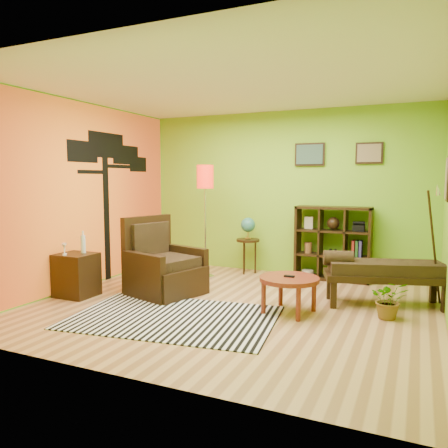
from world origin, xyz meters
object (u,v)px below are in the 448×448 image
at_px(armchair, 163,270).
at_px(cube_shelf, 334,243).
at_px(side_cabinet, 76,274).
at_px(globe_table, 248,231).
at_px(bench, 382,271).
at_px(potted_plant, 389,304).
at_px(coffee_table, 289,282).
at_px(floor_lamp, 205,187).

bearing_deg(armchair, cube_shelf, 41.58).
xyz_separation_m(side_cabinet, globe_table, (1.66, 2.38, 0.43)).
height_order(bench, potted_plant, bench).
bearing_deg(globe_table, cube_shelf, 3.85).
relative_size(coffee_table, cube_shelf, 0.61).
height_order(cube_shelf, potted_plant, cube_shelf).
bearing_deg(side_cabinet, globe_table, 55.09).
bearing_deg(potted_plant, floor_lamp, 160.48).
distance_m(floor_lamp, cube_shelf, 2.28).
bearing_deg(side_cabinet, armchair, 31.48).
height_order(coffee_table, floor_lamp, floor_lamp).
bearing_deg(potted_plant, cube_shelf, 118.96).
bearing_deg(globe_table, floor_lamp, -130.55).
bearing_deg(potted_plant, coffee_table, -167.22).
height_order(globe_table, potted_plant, globe_table).
distance_m(bench, potted_plant, 0.63).
bearing_deg(floor_lamp, side_cabinet, -122.77).
height_order(coffee_table, side_cabinet, side_cabinet).
height_order(globe_table, bench, globe_table).
relative_size(armchair, globe_table, 1.15).
xyz_separation_m(coffee_table, floor_lamp, (-1.80, 1.30, 1.13)).
height_order(armchair, bench, armchair).
bearing_deg(bench, floor_lamp, 170.10).
distance_m(coffee_table, bench, 1.30).
distance_m(coffee_table, side_cabinet, 2.98).
height_order(coffee_table, potted_plant, coffee_table).
relative_size(cube_shelf, potted_plant, 2.58).
bearing_deg(globe_table, bench, -25.68).
bearing_deg(cube_shelf, coffee_table, -94.92).
distance_m(globe_table, bench, 2.55).
bearing_deg(bench, side_cabinet, -161.98).
height_order(side_cabinet, potted_plant, side_cabinet).
distance_m(cube_shelf, bench, 1.47).
bearing_deg(side_cabinet, potted_plant, 10.16).
relative_size(coffee_table, globe_table, 0.75).
height_order(coffee_table, globe_table, globe_table).
xyz_separation_m(coffee_table, globe_table, (-1.28, 1.91, 0.35)).
height_order(side_cabinet, bench, side_cabinet).
bearing_deg(side_cabinet, bench, 18.02).
bearing_deg(bench, coffee_table, -141.14).
relative_size(coffee_table, armchair, 0.65).
height_order(armchair, globe_table, armchair).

